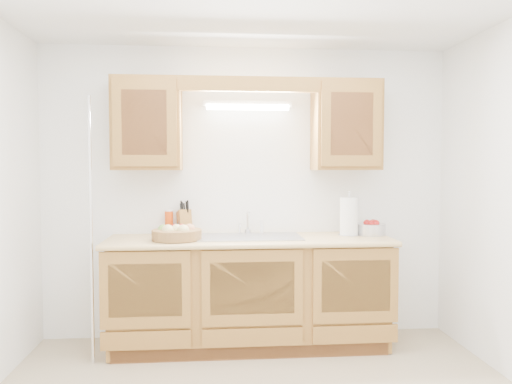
{
  "coord_description": "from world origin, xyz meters",
  "views": [
    {
      "loc": [
        -0.29,
        -2.83,
        1.48
      ],
      "look_at": [
        0.02,
        0.85,
        1.29
      ],
      "focal_mm": 35.0,
      "sensor_mm": 36.0,
      "label": 1
    }
  ],
  "objects": [
    {
      "name": "outlet_plate",
      "position": [
        0.95,
        1.49,
        1.15
      ],
      "size": [
        0.08,
        0.01,
        0.12
      ],
      "primitive_type": "cube",
      "color": "white",
      "rests_on": "room"
    },
    {
      "name": "upper_cabinet_right",
      "position": [
        0.83,
        1.33,
        1.83
      ],
      "size": [
        0.55,
        0.33,
        0.75
      ],
      "primitive_type": "cube",
      "color": "#A67030",
      "rests_on": "room"
    },
    {
      "name": "sink",
      "position": [
        0.0,
        1.21,
        0.83
      ],
      "size": [
        0.84,
        0.46,
        0.36
      ],
      "color": "#9E9EA3",
      "rests_on": "countertop"
    },
    {
      "name": "soap_bottle",
      "position": [
        -0.54,
        1.42,
        0.99
      ],
      "size": [
        0.09,
        0.1,
        0.17
      ],
      "primitive_type": "imported",
      "rotation": [
        0.0,
        0.0,
        -0.24
      ],
      "color": "blue",
      "rests_on": "countertop"
    },
    {
      "name": "orange_canister",
      "position": [
        -0.67,
        1.44,
        1.01
      ],
      "size": [
        0.07,
        0.07,
        0.21
      ],
      "rotation": [
        0.0,
        0.0,
        0.0
      ],
      "color": "#DD450C",
      "rests_on": "countertop"
    },
    {
      "name": "upper_cabinet_left",
      "position": [
        -0.83,
        1.33,
        1.83
      ],
      "size": [
        0.55,
        0.33,
        0.75
      ],
      "primitive_type": "cube",
      "color": "#A67030",
      "rests_on": "room"
    },
    {
      "name": "fruit_basket",
      "position": [
        -0.58,
        1.12,
        0.95
      ],
      "size": [
        0.48,
        0.48,
        0.12
      ],
      "rotation": [
        0.0,
        0.0,
        0.26
      ],
      "color": "olive",
      "rests_on": "countertop"
    },
    {
      "name": "room",
      "position": [
        0.0,
        0.0,
        1.25
      ],
      "size": [
        3.52,
        3.5,
        2.5
      ],
      "color": "tan",
      "rests_on": "ground"
    },
    {
      "name": "wire_shelf_pole",
      "position": [
        -1.2,
        0.94,
        1.0
      ],
      "size": [
        0.03,
        0.03,
        2.0
      ],
      "primitive_type": "cylinder",
      "color": "silver",
      "rests_on": "ground"
    },
    {
      "name": "fluorescent_fixture",
      "position": [
        0.0,
        1.42,
        2.0
      ],
      "size": [
        0.76,
        0.08,
        0.08
      ],
      "color": "white",
      "rests_on": "room"
    },
    {
      "name": "base_cabinets",
      "position": [
        0.0,
        1.2,
        0.44
      ],
      "size": [
        2.2,
        0.6,
        0.86
      ],
      "primitive_type": "cube",
      "color": "#A67030",
      "rests_on": "ground"
    },
    {
      "name": "sponge",
      "position": [
        -0.54,
        1.43,
        0.91
      ],
      "size": [
        0.11,
        0.09,
        0.02
      ],
      "rotation": [
        0.0,
        0.0,
        0.4
      ],
      "color": "#CC333F",
      "rests_on": "countertop"
    },
    {
      "name": "knife_block",
      "position": [
        -0.54,
        1.42,
        1.01
      ],
      "size": [
        0.15,
        0.19,
        0.3
      ],
      "rotation": [
        0.0,
        0.0,
        0.31
      ],
      "color": "#A67030",
      "rests_on": "countertop"
    },
    {
      "name": "valance",
      "position": [
        0.0,
        1.19,
        2.14
      ],
      "size": [
        2.2,
        0.05,
        0.12
      ],
      "primitive_type": "cube",
      "color": "#A67030",
      "rests_on": "room"
    },
    {
      "name": "paper_towel",
      "position": [
        0.83,
        1.22,
        1.06
      ],
      "size": [
        0.18,
        0.18,
        0.38
      ],
      "rotation": [
        0.0,
        0.0,
        0.02
      ],
      "color": "silver",
      "rests_on": "countertop"
    },
    {
      "name": "countertop",
      "position": [
        0.0,
        1.19,
        0.88
      ],
      "size": [
        2.3,
        0.63,
        0.04
      ],
      "primitive_type": "cube",
      "color": "tan",
      "rests_on": "base_cabinets"
    },
    {
      "name": "apple_bowl",
      "position": [
        1.03,
        1.26,
        0.96
      ],
      "size": [
        0.29,
        0.29,
        0.13
      ],
      "rotation": [
        0.0,
        0.0,
        0.18
      ],
      "color": "silver",
      "rests_on": "countertop"
    }
  ]
}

